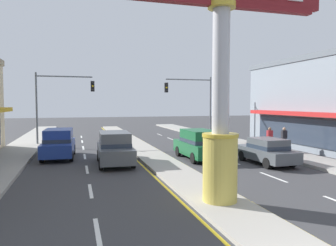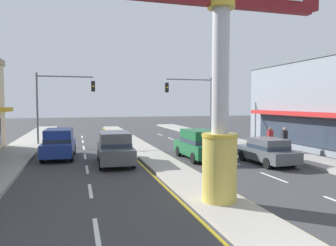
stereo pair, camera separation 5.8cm
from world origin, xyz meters
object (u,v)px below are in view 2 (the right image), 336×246
Objects in this scene: district_sign at (220,82)px; suv_far_right_lane at (59,143)px; traffic_light_right_side at (195,97)px; traffic_light_left_side at (59,96)px; suv_mid_left_lane at (115,148)px; sedan_far_left_oncoming at (267,151)px; suv_near_right_lane at (199,144)px; pedestrian_far_side at (284,138)px; pedestrian_near_kerb at (270,138)px.

district_sign is 13.68m from suv_far_right_lane.
traffic_light_left_side is at bearing -177.96° from traffic_light_right_side.
sedan_far_left_oncoming is at bearing -15.67° from suv_mid_left_lane.
suv_mid_left_lane is at bearing 107.26° from district_sign.
traffic_light_left_side is 1.00× the size of traffic_light_right_side.
pedestrian_far_side is (6.75, 0.50, 0.16)m from suv_near_right_lane.
suv_near_right_lane is 9.19m from suv_far_right_lane.
traffic_light_left_side is 13.72m from suv_near_right_lane.
district_sign is 9.79m from suv_near_right_lane.
district_sign reaches higher than pedestrian_far_side.
suv_near_right_lane is at bearing -109.17° from traffic_light_right_side.
sedan_far_left_oncoming is at bearing -126.15° from pedestrian_near_kerb.
traffic_light_right_side is 1.43× the size of sedan_far_left_oncoming.
traffic_light_left_side is (-6.27, 18.66, -0.09)m from district_sign.
pedestrian_near_kerb is (2.41, 3.30, 0.37)m from sedan_far_left_oncoming.
pedestrian_far_side is (3.17, -9.81, -3.10)m from traffic_light_right_side.
suv_mid_left_lane is at bearing -176.92° from pedestrian_far_side.
district_sign is at bearing -131.45° from pedestrian_near_kerb.
sedan_far_left_oncoming is (5.99, 6.21, -3.55)m from district_sign.
sedan_far_left_oncoming is (3.30, -2.58, -0.20)m from suv_near_right_lane.
traffic_light_right_side is at bearing 102.49° from pedestrian_near_kerb.
traffic_light_right_side is (6.27, 19.11, -0.09)m from district_sign.
traffic_light_left_side is at bearing 109.71° from suv_mid_left_lane.
traffic_light_right_side is at bearing 71.82° from district_sign.
traffic_light_right_side is at bearing 107.91° from pedestrian_far_side.
suv_far_right_lane is at bearing 136.00° from suv_mid_left_lane.
suv_mid_left_lane is (-2.69, 8.65, -3.35)m from district_sign.
traffic_light_right_side reaches higher than pedestrian_far_side.
suv_mid_left_lane reaches higher than sedan_far_left_oncoming.
sedan_far_left_oncoming is at bearing 46.04° from district_sign.
pedestrian_far_side is at bearing -30.78° from traffic_light_left_side.
suv_far_right_lane reaches higher than pedestrian_near_kerb.
traffic_light_left_side is 18.56m from pedestrian_far_side.
traffic_light_right_side reaches higher than pedestrian_near_kerb.
suv_far_right_lane is 15.64m from pedestrian_far_side.
suv_near_right_lane is (8.96, -9.87, -3.26)m from traffic_light_left_side.
pedestrian_far_side is (3.45, 3.09, 0.35)m from sedan_far_left_oncoming.
suv_near_right_lane is at bearing -47.74° from traffic_light_left_side.
traffic_light_left_side is 1.34× the size of suv_near_right_lane.
district_sign is 4.78× the size of pedestrian_near_kerb.
district_sign reaches higher than suv_mid_left_lane.
traffic_light_right_side is at bearing 30.68° from suv_far_right_lane.
suv_far_right_lane is 2.73× the size of pedestrian_near_kerb.
district_sign is at bearing -72.74° from suv_mid_left_lane.
traffic_light_right_side is 1.33× the size of suv_mid_left_lane.
suv_near_right_lane is 0.99× the size of suv_mid_left_lane.
suv_near_right_lane is at bearing 141.95° from sedan_far_left_oncoming.
suv_mid_left_lane is (-8.96, -10.46, -3.26)m from traffic_light_right_side.
suv_near_right_lane is 6.77m from pedestrian_far_side.
suv_near_right_lane is 2.70× the size of pedestrian_near_kerb.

